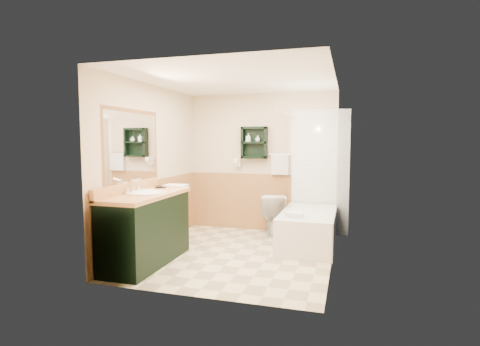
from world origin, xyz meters
name	(u,v)px	position (x,y,z in m)	size (l,w,h in m)	color
floor	(236,254)	(0.00, 0.00, 0.00)	(3.00, 3.00, 0.00)	beige
back_wall	(261,162)	(0.00, 1.52, 1.20)	(2.60, 0.04, 2.40)	beige
left_wall	(151,167)	(-1.32, 0.00, 1.20)	(0.04, 3.00, 2.40)	beige
right_wall	(335,171)	(1.32, 0.00, 1.20)	(0.04, 3.00, 2.40)	beige
ceiling	(236,78)	(0.00, 0.00, 2.42)	(2.60, 3.00, 0.04)	white
wainscot_left	(154,214)	(-1.29, 0.00, 0.50)	(2.98, 2.98, 1.00)	tan
wainscot_back	(261,202)	(0.00, 1.49, 0.50)	(2.58, 2.58, 1.00)	tan
mirror_frame	(132,147)	(-1.27, -0.55, 1.50)	(1.30, 1.30, 1.00)	brown
mirror_glass	(133,147)	(-1.27, -0.55, 1.50)	(1.20, 1.20, 0.90)	white
tile_right	(334,177)	(1.28, 0.75, 1.05)	(1.50, 1.50, 2.10)	white
tile_back	(320,173)	(1.03, 1.48, 1.05)	(0.95, 0.95, 2.10)	white
tile_accent	(335,119)	(1.27, 0.75, 1.90)	(1.50, 1.50, 0.10)	#124026
wall_shelf	(254,143)	(-0.10, 1.41, 1.55)	(0.45, 0.15, 0.55)	black
hair_dryer	(238,162)	(-0.40, 1.43, 1.20)	(0.10, 0.24, 0.18)	white
towel_bar	(280,154)	(0.35, 1.45, 1.35)	(0.40, 0.06, 0.40)	silver
curtain_rod	(284,113)	(0.53, 0.75, 2.00)	(0.03, 0.03, 1.60)	silver
shower_curtain	(285,168)	(0.53, 0.92, 1.15)	(1.05, 1.05, 1.70)	beige
vanity	(147,228)	(-0.99, -0.70, 0.46)	(0.59, 1.45, 0.91)	black
bathtub	(308,229)	(0.93, 0.69, 0.26)	(0.79, 1.50, 0.52)	white
toilet	(272,214)	(0.27, 1.19, 0.35)	(0.40, 0.71, 0.70)	white
counter_towel	(176,186)	(-0.89, -0.05, 0.93)	(0.30, 0.24, 0.04)	silver
vanity_book	(155,181)	(-1.16, -0.16, 1.01)	(0.15, 0.02, 0.20)	black
tub_towel	(295,215)	(0.78, 0.23, 0.56)	(0.23, 0.19, 0.07)	silver
soap_bottle_a	(248,140)	(-0.20, 1.40, 1.60)	(0.07, 0.15, 0.07)	white
soap_bottle_b	(258,139)	(-0.04, 1.40, 1.61)	(0.08, 0.11, 0.08)	white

